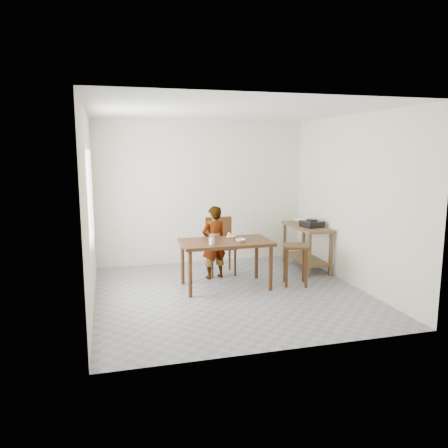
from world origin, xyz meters
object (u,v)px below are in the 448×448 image
object	(u,v)px
prep_counter	(306,247)
child	(214,242)
dining_table	(226,264)
stool	(295,265)
dining_chair	(221,246)

from	to	relation	value
prep_counter	child	distance (m)	1.80
dining_table	stool	distance (m)	1.13
dining_table	child	bearing A→B (deg)	96.05
dining_chair	stool	size ratio (longest dim) A/B	1.49
child	stool	xyz separation A→B (m)	(1.18, -0.71, -0.29)
prep_counter	stool	size ratio (longest dim) A/B	1.83
dining_table	dining_chair	distance (m)	0.80
dining_table	dining_chair	size ratio (longest dim) A/B	1.43
child	dining_chair	world-z (taller)	child
child	dining_chair	xyz separation A→B (m)	(0.19, 0.24, -0.13)
prep_counter	dining_chair	size ratio (longest dim) A/B	1.23
dining_chair	prep_counter	bearing A→B (deg)	-1.00
dining_table	dining_chair	world-z (taller)	dining_chair
child	stool	bearing A→B (deg)	134.31
dining_table	prep_counter	world-z (taller)	prep_counter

